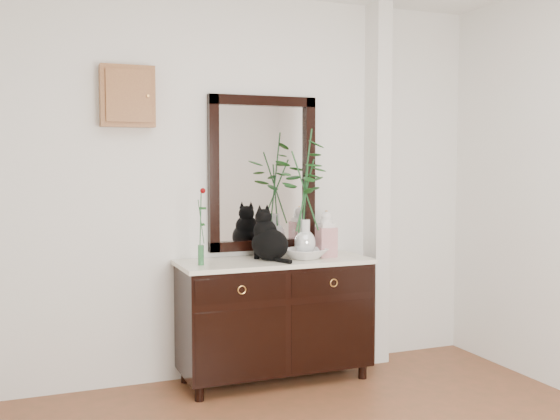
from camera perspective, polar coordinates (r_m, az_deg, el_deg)
name	(u,v)px	position (r m, az deg, el deg)	size (l,w,h in m)	color
wall_back	(249,186)	(4.67, -2.73, 2.09)	(3.60, 0.04, 2.70)	silver
pilaster	(377,185)	(5.02, 8.45, 2.19)	(0.12, 0.20, 2.70)	silver
sideboard	(275,313)	(4.59, -0.47, -8.99)	(1.33, 0.52, 0.82)	black
wall_mirror	(263,173)	(4.69, -1.52, 3.20)	(0.80, 0.06, 1.10)	black
key_cabinet	(127,96)	(4.45, -13.14, 9.62)	(0.35, 0.10, 0.40)	brown
cat	(270,234)	(4.48, -0.89, -2.11)	(0.25, 0.31, 0.36)	black
lotus_bowl	(305,254)	(4.56, 2.19, -3.83)	(0.29, 0.29, 0.07)	silver
vase_branches	(305,192)	(4.52, 2.20, 1.59)	(0.43, 0.43, 0.89)	silver
bud_vase_rose	(201,226)	(4.28, -6.92, -1.40)	(0.06, 0.06, 0.51)	#2B6438
ginger_jar	(326,233)	(4.65, 4.05, -2.04)	(0.12, 0.12, 0.33)	white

